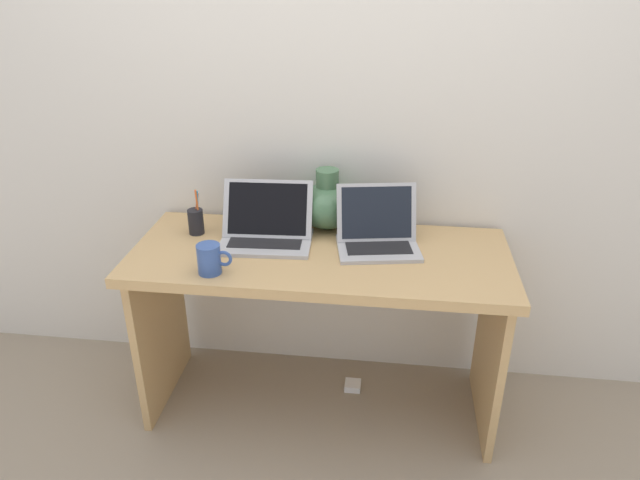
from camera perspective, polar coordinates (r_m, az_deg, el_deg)
The scene contains 9 objects.
ground_plane at distance 2.61m, azimuth 0.00°, elevation -15.64°, with size 6.00×6.00×0.00m, color gray.
back_wall at distance 2.34m, azimuth 1.04°, elevation 12.86°, with size 4.40×0.04×2.40m, color silver.
desk at distance 2.27m, azimuth 0.00°, elevation -4.78°, with size 1.42×0.59×0.73m.
laptop_left at distance 2.26m, azimuth -5.23°, elevation 1.30°, with size 0.36×0.27×0.22m.
laptop_right at distance 2.22m, azimuth 5.63°, elevation 0.85°, with size 0.34×0.28×0.23m.
green_vase at distance 2.36m, azimuth 0.71°, elevation 3.53°, with size 0.24×0.24×0.24m.
coffee_mug at distance 2.06m, azimuth -10.72°, elevation -1.83°, with size 0.12×0.08×0.11m.
pen_cup at distance 2.36m, azimuth -12.03°, elevation 1.86°, with size 0.06×0.06×0.19m.
power_brick at distance 2.67m, azimuth 3.22°, elevation -14.02°, with size 0.07×0.07×0.03m, color white.
Camera 1 is at (0.24, -1.93, 1.74)m, focal length 32.73 mm.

